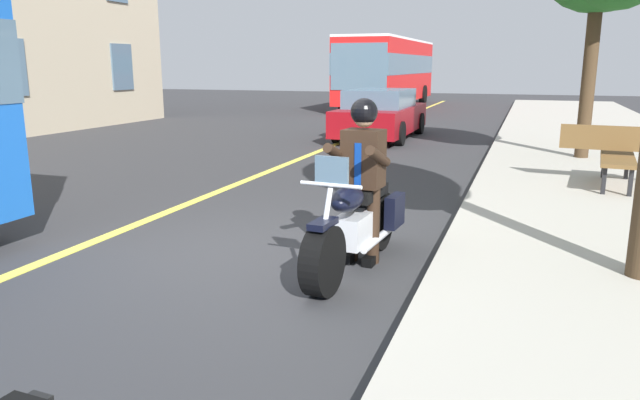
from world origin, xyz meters
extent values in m
plane|color=#333335|center=(0.00, 0.00, 0.00)|extent=(80.00, 80.00, 0.00)
cube|color=#E5DB4C|center=(0.00, -2.00, 0.01)|extent=(60.00, 0.16, 0.01)
cylinder|color=black|center=(0.77, 1.14, 0.33)|extent=(0.67, 0.25, 0.66)
cylinder|color=black|center=(-0.77, 1.26, 0.33)|extent=(0.67, 0.25, 0.66)
cube|color=silver|center=(-0.03, 1.20, 0.42)|extent=(0.58, 0.32, 0.32)
ellipsoid|color=black|center=(0.17, 1.18, 0.78)|extent=(0.58, 0.32, 0.24)
cube|color=black|center=(-0.37, 1.23, 0.74)|extent=(0.72, 0.33, 0.12)
cube|color=black|center=(-0.71, 1.47, 0.48)|extent=(0.41, 0.15, 0.36)
cube|color=black|center=(-0.74, 1.03, 0.48)|extent=(0.41, 0.15, 0.36)
cylinder|color=silver|center=(0.75, 1.14, 0.60)|extent=(0.35, 0.08, 0.76)
cylinder|color=silver|center=(0.59, 1.15, 1.00)|extent=(0.08, 0.60, 0.04)
cube|color=black|center=(0.77, 1.14, 0.68)|extent=(0.37, 0.19, 0.06)
cylinder|color=silver|center=(-0.31, 1.38, 0.26)|extent=(0.90, 0.15, 0.08)
cube|color=slate|center=(0.57, 1.15, 1.12)|extent=(0.06, 0.32, 0.28)
cylinder|color=black|center=(-0.27, 1.34, 0.42)|extent=(0.14, 0.14, 0.84)
cube|color=black|center=(-0.21, 1.33, 0.05)|extent=(0.27, 0.13, 0.10)
cylinder|color=black|center=(-0.28, 1.10, 0.42)|extent=(0.14, 0.14, 0.84)
cube|color=black|center=(-0.22, 1.09, 0.05)|extent=(0.27, 0.13, 0.10)
cube|color=black|center=(-0.28, 1.22, 1.12)|extent=(0.35, 0.42, 0.60)
cube|color=navy|center=(-0.12, 1.20, 1.08)|extent=(0.03, 0.07, 0.44)
cylinder|color=black|center=(-0.08, 1.42, 1.18)|extent=(0.56, 0.14, 0.28)
cylinder|color=black|center=(-0.11, 0.98, 1.18)|extent=(0.56, 0.14, 0.28)
sphere|color=tan|center=(-0.28, 1.22, 1.55)|extent=(0.22, 0.22, 0.22)
sphere|color=black|center=(-0.28, 1.22, 1.60)|extent=(0.28, 0.28, 0.28)
cube|color=red|center=(-23.81, -3.94, 1.77)|extent=(11.00, 2.50, 2.85)
cube|color=slate|center=(-23.81, -3.94, 2.10)|extent=(11.04, 2.52, 0.90)
cube|color=slate|center=(-18.31, -3.94, 2.00)|extent=(0.06, 2.40, 1.90)
cube|color=white|center=(-23.81, -3.94, 3.25)|extent=(11.00, 2.50, 0.10)
cylinder|color=black|center=(-20.21, -2.74, 0.50)|extent=(1.00, 0.30, 1.00)
cylinder|color=black|center=(-20.21, -5.14, 0.50)|extent=(1.00, 0.30, 1.00)
cylinder|color=black|center=(-27.01, -2.74, 0.50)|extent=(1.00, 0.30, 1.00)
cylinder|color=black|center=(-27.01, -5.14, 0.50)|extent=(1.00, 0.30, 1.00)
cube|color=maroon|center=(-11.11, -1.21, 0.55)|extent=(4.60, 1.80, 0.70)
cube|color=slate|center=(-10.91, -1.21, 1.10)|extent=(2.40, 1.60, 0.60)
cylinder|color=black|center=(-12.56, -2.06, 0.32)|extent=(0.64, 0.22, 0.64)
cylinder|color=black|center=(-12.56, -0.36, 0.32)|extent=(0.64, 0.22, 0.64)
cylinder|color=black|center=(-9.66, -2.06, 0.32)|extent=(0.64, 0.22, 0.64)
cylinder|color=black|center=(-9.66, -0.36, 0.32)|extent=(0.64, 0.22, 0.64)
cube|color=brown|center=(-4.85, 4.20, 0.60)|extent=(1.84, 0.67, 0.06)
cube|color=brown|center=(-5.07, 4.22, 0.90)|extent=(0.23, 1.80, 0.40)
cube|color=black|center=(-4.09, 4.31, 0.36)|extent=(0.06, 0.06, 0.42)
cube|color=black|center=(-4.12, 3.95, 0.36)|extent=(0.06, 0.06, 0.42)
cube|color=black|center=(-5.58, 4.45, 0.36)|extent=(0.06, 0.06, 0.42)
cube|color=black|center=(-5.62, 4.09, 0.36)|extent=(0.06, 0.06, 0.42)
cylinder|color=#42301E|center=(-8.03, 3.91, 1.76)|extent=(0.28, 0.28, 3.23)
cube|color=slate|center=(-12.36, -10.97, 2.00)|extent=(1.10, 0.06, 1.60)
cube|color=slate|center=(-7.47, -10.97, 2.00)|extent=(1.10, 0.06, 1.60)
camera|label=1|loc=(5.61, 2.81, 2.07)|focal=33.23mm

